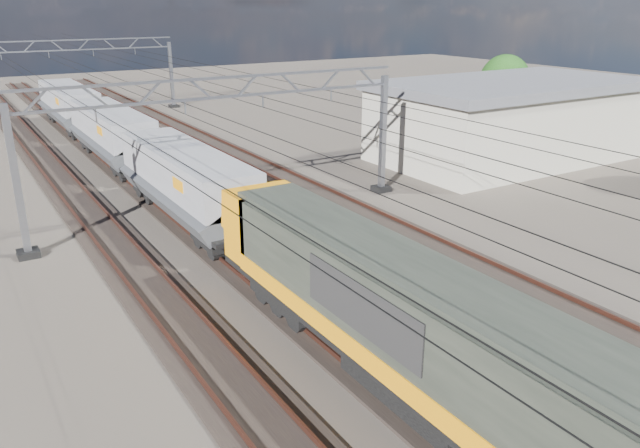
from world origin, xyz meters
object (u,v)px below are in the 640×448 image
catenary_gantry_far (74,74)px  hopper_wagon_mid (112,131)px  industrial_shed (509,119)px  tree_far (509,82)px  locomotive (424,331)px  hopper_wagon_lead (186,179)px  hopper_wagon_third (69,103)px  catenary_gantry_mid (227,143)px

catenary_gantry_far → hopper_wagon_mid: size_ratio=1.53×
industrial_shed → tree_far: tree_far is taller
locomotive → catenary_gantry_far: bearing=87.8°
catenary_gantry_far → hopper_wagon_lead: (-2.00, -35.36, -1.67)m
hopper_wagon_lead → tree_far: (32.32, 9.15, 1.75)m
hopper_wagon_lead → hopper_wagon_third: (0.00, 28.40, 0.00)m
locomotive → hopper_wagon_lead: (-0.00, 17.70, -0.09)m
tree_far → locomotive: bearing=-140.3°
hopper_wagon_third → tree_far: bearing=-30.8°
hopper_wagon_third → locomotive: bearing=-90.0°
catenary_gantry_far → industrial_shed: catenary_gantry_far is taller
hopper_wagon_mid → tree_far: bearing=-8.9°
catenary_gantry_mid → hopper_wagon_third: (-2.00, 29.04, -1.67)m
hopper_wagon_lead → hopper_wagon_third: bearing=90.0°
catenary_gantry_mid → locomotive: bearing=-96.7°
catenary_gantry_mid → industrial_shed: size_ratio=1.07×
locomotive → hopper_wagon_mid: (-0.00, 31.90, -0.09)m
catenary_gantry_far → hopper_wagon_mid: catenary_gantry_far is taller
catenary_gantry_mid → catenary_gantry_far: bearing=90.0°
locomotive → hopper_wagon_mid: 31.90m
catenary_gantry_mid → hopper_wagon_third: catenary_gantry_mid is taller
catenary_gantry_far → hopper_wagon_mid: (-2.00, -21.16, -1.67)m
catenary_gantry_mid → hopper_wagon_lead: size_ratio=1.53×
industrial_shed → hopper_wagon_third: bearing=131.6°
catenary_gantry_far → industrial_shed: 40.51m
hopper_wagon_lead → hopper_wagon_third: 28.40m
catenary_gantry_mid → hopper_wagon_mid: catenary_gantry_mid is taller
hopper_wagon_lead → industrial_shed: bearing=3.2°
hopper_wagon_lead → hopper_wagon_third: same height
tree_far → catenary_gantry_mid: bearing=-162.1°
catenary_gantry_far → industrial_shed: bearing=-57.1°
hopper_wagon_lead → hopper_wagon_mid: bearing=90.0°
locomotive → hopper_wagon_lead: locomotive is taller
tree_far → industrial_shed: bearing=-136.9°
hopper_wagon_mid → hopper_wagon_third: same height
catenary_gantry_far → locomotive: 53.12m
catenary_gantry_far → hopper_wagon_lead: bearing=-93.2°
hopper_wagon_lead → tree_far: size_ratio=2.07×
industrial_shed → catenary_gantry_far: bearing=122.9°
locomotive → hopper_wagon_third: locomotive is taller
catenary_gantry_mid → hopper_wagon_mid: (-2.00, 14.84, -1.67)m
hopper_wagon_lead → hopper_wagon_mid: size_ratio=1.00×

